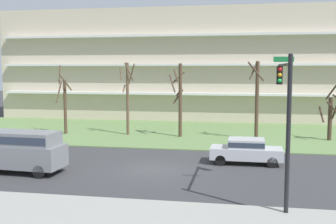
{
  "coord_description": "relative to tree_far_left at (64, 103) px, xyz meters",
  "views": [
    {
      "loc": [
        4.99,
        -23.25,
        5.85
      ],
      "look_at": [
        -0.26,
        6.0,
        2.77
      ],
      "focal_mm": 44.32,
      "sensor_mm": 36.0,
      "label": 1
    }
  ],
  "objects": [
    {
      "name": "tree_far_left",
      "position": [
        0.0,
        0.0,
        0.0
      ],
      "size": [
        1.41,
        1.41,
        6.23
      ],
      "color": "#4C3828",
      "rests_on": "ground"
    },
    {
      "name": "traffic_signal_mast",
      "position": [
        17.45,
        -16.36,
        1.54
      ],
      "size": [
        0.9,
        5.06,
        6.45
      ],
      "color": "black",
      "rests_on": "ground"
    },
    {
      "name": "sedan_silver_near_left",
      "position": [
        15.95,
        -8.93,
        -1.98
      ],
      "size": [
        4.42,
        1.84,
        1.57
      ],
      "rotation": [
        0.0,
        0.0,
        3.13
      ],
      "color": "#B7BABF",
      "rests_on": "ground"
    },
    {
      "name": "tree_far_right",
      "position": [
        22.73,
        0.48,
        -0.67
      ],
      "size": [
        2.15,
        2.06,
        4.89
      ],
      "color": "#423023",
      "rests_on": "ground"
    },
    {
      "name": "tree_center",
      "position": [
        10.38,
        0.18,
        0.57
      ],
      "size": [
        1.34,
        1.91,
        6.34
      ],
      "color": "#4C3828",
      "rests_on": "ground"
    },
    {
      "name": "tree_right",
      "position": [
        16.79,
        -0.31,
        0.71
      ],
      "size": [
        1.37,
        1.54,
        6.49
      ],
      "color": "#4C3828",
      "rests_on": "ground"
    },
    {
      "name": "tree_left",
      "position": [
        5.71,
        0.46,
        0.71
      ],
      "size": [
        1.5,
        1.49,
        6.44
      ],
      "color": "brown",
      "rests_on": "ground"
    },
    {
      "name": "van_gray_center_left",
      "position": [
        3.19,
        -13.43,
        -1.46
      ],
      "size": [
        5.31,
        2.29,
        2.36
      ],
      "rotation": [
        0.0,
        0.0,
        -0.06
      ],
      "color": "slate",
      "rests_on": "ground"
    },
    {
      "name": "apartment_building",
      "position": [
        10.65,
        16.99,
        3.48
      ],
      "size": [
        46.47,
        13.78,
        12.68
      ],
      "color": "beige",
      "rests_on": "ground"
    },
    {
      "name": "sidewalk_curb_near",
      "position": [
        10.65,
        -19.43,
        -2.78
      ],
      "size": [
        80.0,
        4.0,
        0.15
      ],
      "primitive_type": "cube",
      "color": "#99968E",
      "rests_on": "ground"
    },
    {
      "name": "grass_lawn_strip",
      "position": [
        10.65,
        2.57,
        -2.81
      ],
      "size": [
        80.0,
        16.0,
        0.08
      ],
      "primitive_type": "cube",
      "color": "#66844C",
      "rests_on": "ground"
    },
    {
      "name": "ground",
      "position": [
        10.65,
        -11.43,
        -2.85
      ],
      "size": [
        160.0,
        160.0,
        0.0
      ],
      "primitive_type": "plane",
      "color": "#38383A"
    }
  ]
}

